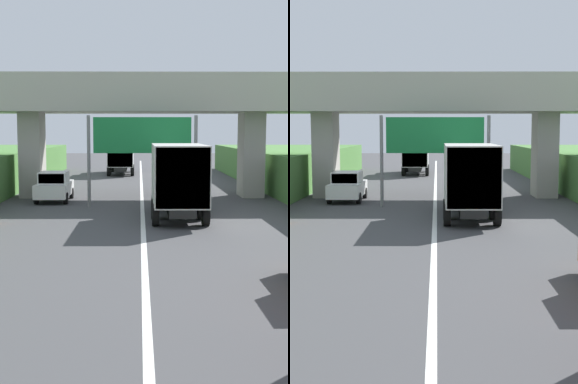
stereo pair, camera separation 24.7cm
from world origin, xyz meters
TOP-DOWN VIEW (x-y plane):
  - lane_centre_stripe at (0.00, 27.17)m, footprint 0.20×94.35m
  - overpass_bridge at (0.00, 33.97)m, footprint 40.00×4.80m
  - overhead_highway_sign at (0.00, 29.42)m, footprint 5.88×0.18m
  - truck_black at (-1.86, 51.54)m, footprint 2.44×7.30m
  - truck_silver at (1.61, 25.71)m, footprint 2.44×7.30m
  - car_white at (-5.07, 31.68)m, footprint 1.86×4.10m

SIDE VIEW (x-z plane):
  - lane_centre_stripe at x=0.00m, z-range 0.00..0.01m
  - car_white at x=-5.07m, z-range 0.00..1.72m
  - truck_black at x=-1.86m, z-range 0.21..3.65m
  - truck_silver at x=1.61m, z-range 0.21..3.65m
  - overhead_highway_sign at x=0.00m, z-range 1.11..5.98m
  - overpass_bridge at x=0.00m, z-range 1.82..9.20m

